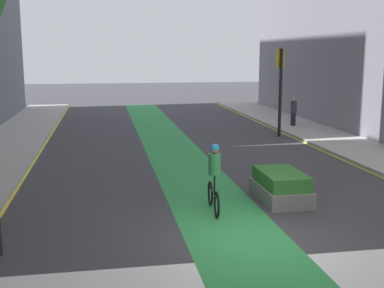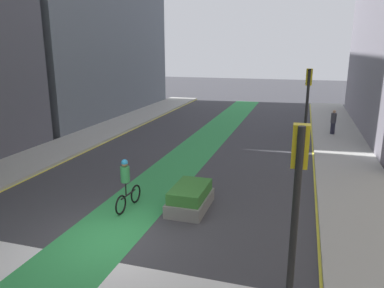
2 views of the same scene
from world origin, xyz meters
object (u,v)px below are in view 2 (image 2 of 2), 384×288
Objects in this scene: cyclist_in_lane at (126,183)px; median_planter at (190,198)px; pedestrian_sidewalk_right_a at (333,122)px; traffic_signal_far_right at (308,92)px; traffic_signal_near_right at (298,178)px.

median_planter is (2.11, 0.68, -0.57)m from cyclist_in_lane.
cyclist_in_lane is at bearing -118.85° from pedestrian_sidewalk_right_a.
traffic_signal_far_right reaches higher than median_planter.
traffic_signal_near_right is at bearing -27.81° from cyclist_in_lane.
median_planter is at bearing 134.16° from traffic_signal_near_right.
traffic_signal_far_right is 2.06× the size of median_planter.
pedestrian_sidewalk_right_a is at bearing 61.15° from cyclist_in_lane.
traffic_signal_near_right reaches higher than pedestrian_sidewalk_right_a.
traffic_signal_near_right is 5.65m from median_planter.
median_planter is at bearing 17.94° from cyclist_in_lane.
cyclist_in_lane is 1.19× the size of pedestrian_sidewalk_right_a.
cyclist_in_lane is (-5.91, -11.47, -2.09)m from traffic_signal_far_right.
traffic_signal_far_right is 2.36× the size of cyclist_in_lane.
pedestrian_sidewalk_right_a is 0.73× the size of median_planter.
cyclist_in_lane reaches higher than median_planter.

